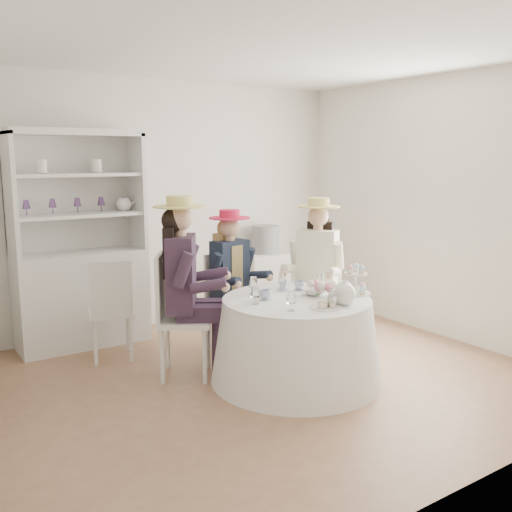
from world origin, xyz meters
TOP-DOWN VIEW (x-y plane):
  - ground at (0.00, 0.00)m, footprint 4.50×4.50m
  - ceiling at (0.00, 0.00)m, footprint 4.50×4.50m
  - wall_back at (0.00, 2.00)m, footprint 4.50×0.00m
  - wall_front at (0.00, -2.00)m, footprint 4.50×0.00m
  - wall_right at (2.25, 0.00)m, footprint 0.00×4.50m
  - tea_table at (0.21, -0.19)m, footprint 1.44×1.44m
  - hutch at (-0.98, 1.77)m, footprint 1.27×0.50m
  - side_table at (1.25, 1.75)m, footprint 0.56×0.56m
  - hatbox at (1.25, 1.75)m, footprint 0.37×0.37m
  - guest_left at (-0.52, 0.41)m, footprint 0.67×0.62m
  - guest_mid at (0.16, 0.76)m, footprint 0.52×0.54m
  - guest_right at (0.94, 0.42)m, footprint 0.64×0.60m
  - spare_chair at (-0.91, 1.13)m, footprint 0.49×0.49m
  - teacup_a at (-0.03, -0.08)m, footprint 0.12×0.12m
  - teacup_b at (0.29, 0.11)m, footprint 0.10×0.10m
  - teacup_c at (0.41, 0.02)m, footprint 0.12×0.12m
  - flower_bowl at (0.41, -0.18)m, footprint 0.25×0.25m
  - flower_arrangement at (0.42, -0.26)m, footprint 0.18×0.18m
  - table_teapot at (0.41, -0.55)m, footprint 0.27×0.19m
  - sandwich_plate at (0.22, -0.55)m, footprint 0.25×0.25m
  - cupcake_stand at (0.73, -0.34)m, footprint 0.26×0.26m
  - stemware_set at (0.21, -0.19)m, footprint 0.84×0.84m

SIDE VIEW (x-z plane):
  - ground at x=0.00m, z-range 0.00..0.00m
  - tea_table at x=0.21m, z-range 0.00..0.71m
  - side_table at x=1.25m, z-range 0.00..0.73m
  - spare_chair at x=-0.91m, z-range 0.04..0.99m
  - sandwich_plate at x=0.22m, z-range 0.70..0.75m
  - flower_bowl at x=0.41m, z-range 0.71..0.76m
  - teacup_b at x=0.29m, z-range 0.71..0.78m
  - teacup_c at x=0.41m, z-range 0.71..0.78m
  - teacup_a at x=-0.03m, z-range 0.71..0.79m
  - hutch at x=-0.98m, z-range -0.31..1.83m
  - guest_mid at x=0.16m, z-range 0.09..1.47m
  - stemware_set at x=0.21m, z-range 0.71..0.86m
  - table_teapot at x=0.41m, z-range 0.70..0.90m
  - flower_arrangement at x=0.42m, z-range 0.76..0.83m
  - cupcake_stand at x=0.73m, z-range 0.68..0.93m
  - guest_right at x=0.94m, z-range 0.09..1.58m
  - guest_left at x=-0.52m, z-range 0.10..1.66m
  - hatbox at x=1.25m, z-range 0.73..1.06m
  - wall_back at x=0.00m, z-range -0.90..3.60m
  - wall_front at x=0.00m, z-range -0.90..3.60m
  - wall_right at x=2.25m, z-range -0.90..3.60m
  - ceiling at x=0.00m, z-range 2.70..2.70m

